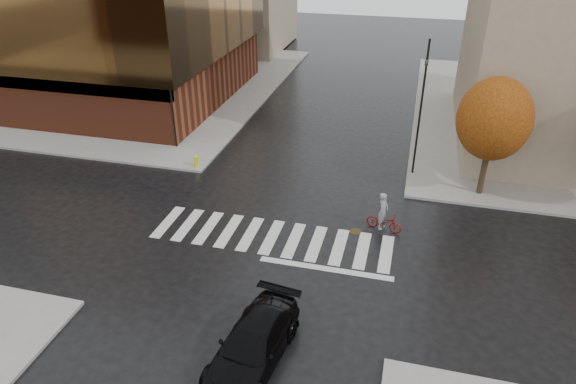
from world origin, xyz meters
name	(u,v)px	position (x,y,z in m)	size (l,w,h in m)	color
ground	(269,243)	(0.00, 0.00, 0.00)	(120.00, 120.00, 0.00)	black
sidewalk_nw	(113,82)	(-21.00, 21.00, 0.07)	(30.00, 30.00, 0.15)	gray
crosswalk	(272,237)	(0.00, 0.50, 0.01)	(12.00, 3.00, 0.01)	silver
tree_ne_a	(494,119)	(10.00, 7.40, 4.46)	(3.80, 3.80, 6.50)	black
sedan	(253,344)	(1.51, -7.06, 0.74)	(2.06, 5.08, 1.47)	black
cyclist	(384,218)	(5.14, 2.50, 0.70)	(1.90, 1.09, 2.05)	maroon
traffic_light_nw	(169,82)	(-9.00, 9.00, 4.50)	(0.19, 0.16, 7.58)	black
traffic_light_ne	(422,99)	(6.30, 9.00, 4.68)	(0.23, 0.24, 7.84)	black
fire_hydrant	(196,160)	(-6.50, 6.50, 0.58)	(0.28, 0.28, 0.77)	#DFEA0D
manhole	(355,231)	(3.87, 2.00, 0.01)	(0.58, 0.58, 0.01)	#48381A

